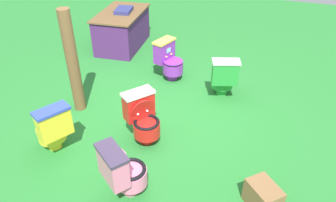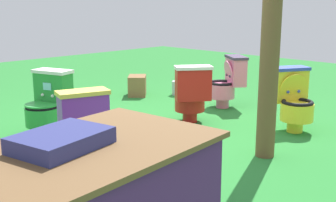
# 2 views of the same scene
# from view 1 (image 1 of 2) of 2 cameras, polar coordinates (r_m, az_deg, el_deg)

# --- Properties ---
(ground) EXTENTS (14.00, 14.00, 0.00)m
(ground) POSITION_cam_1_polar(r_m,az_deg,el_deg) (5.09, -2.06, -2.41)
(ground) COLOR #26752D
(toilet_green) EXTENTS (0.59, 0.54, 0.73)m
(toilet_green) POSITION_cam_1_polar(r_m,az_deg,el_deg) (5.42, 9.75, 4.18)
(toilet_green) COLOR green
(toilet_green) RESTS_ON ground
(toilet_yellow) EXTENTS (0.59, 0.62, 0.73)m
(toilet_yellow) POSITION_cam_1_polar(r_m,az_deg,el_deg) (4.48, -19.69, -4.50)
(toilet_yellow) COLOR yellow
(toilet_yellow) RESTS_ON ground
(toilet_pink) EXTENTS (0.63, 0.61, 0.73)m
(toilet_pink) POSITION_cam_1_polar(r_m,az_deg,el_deg) (3.69, -7.94, -12.18)
(toilet_pink) COLOR pink
(toilet_pink) RESTS_ON ground
(toilet_red) EXTENTS (0.62, 0.63, 0.73)m
(toilet_red) POSITION_cam_1_polar(r_m,az_deg,el_deg) (4.42, -4.43, -2.90)
(toilet_red) COLOR red
(toilet_red) RESTS_ON ground
(toilet_purple) EXTENTS (0.53, 0.59, 0.73)m
(toilet_purple) POSITION_cam_1_polar(r_m,az_deg,el_deg) (5.90, 0.19, 7.26)
(toilet_purple) COLOR purple
(toilet_purple) RESTS_ON ground
(vendor_table) EXTENTS (1.54, 1.00, 0.85)m
(vendor_table) POSITION_cam_1_polar(r_m,az_deg,el_deg) (7.27, -8.07, 12.41)
(vendor_table) COLOR #4C2360
(vendor_table) RESTS_ON ground
(wooden_post) EXTENTS (0.18, 0.18, 1.63)m
(wooden_post) POSITION_cam_1_polar(r_m,az_deg,el_deg) (5.03, -16.48, 6.49)
(wooden_post) COLOR brown
(wooden_post) RESTS_ON ground
(small_crate) EXTENTS (0.46, 0.46, 0.32)m
(small_crate) POSITION_cam_1_polar(r_m,az_deg,el_deg) (3.85, 16.38, -15.84)
(small_crate) COLOR brown
(small_crate) RESTS_ON ground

